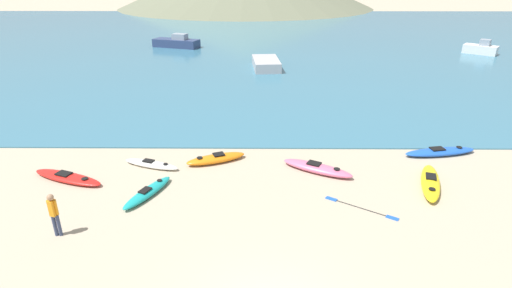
{
  "coord_description": "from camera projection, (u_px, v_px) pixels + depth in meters",
  "views": [
    {
      "loc": [
        -0.34,
        -6.95,
        8.14
      ],
      "look_at": [
        -0.48,
        10.44,
        0.5
      ],
      "focal_mm": 28.0,
      "sensor_mm": 36.0,
      "label": 1
    }
  ],
  "objects": [
    {
      "name": "bay_water",
      "position": [
        262.0,
        37.0,
        51.71
      ],
      "size": [
        160.0,
        70.0,
        0.06
      ],
      "primitive_type": "cube",
      "color": "teal",
      "rests_on": "ground_plane"
    },
    {
      "name": "loose_paddle",
      "position": [
        361.0,
        208.0,
        14.79
      ],
      "size": [
        2.43,
        1.66,
        0.03
      ],
      "color": "black",
      "rests_on": "ground_plane"
    },
    {
      "name": "kayak_on_sand_0",
      "position": [
        151.0,
        164.0,
        17.86
      ],
      "size": [
        2.73,
        1.42,
        0.3
      ],
      "color": "white",
      "rests_on": "ground_plane"
    },
    {
      "name": "kayak_on_sand_2",
      "position": [
        216.0,
        158.0,
        18.28
      ],
      "size": [
        2.83,
        1.75,
        0.4
      ],
      "color": "orange",
      "rests_on": "ground_plane"
    },
    {
      "name": "person_near_foreground",
      "position": [
        54.0,
        212.0,
        12.94
      ],
      "size": [
        0.32,
        0.25,
        1.57
      ],
      "color": "#384260",
      "rests_on": "ground_plane"
    },
    {
      "name": "moored_boat_2",
      "position": [
        481.0,
        49.0,
        41.28
      ],
      "size": [
        3.34,
        3.09,
        1.49
      ],
      "color": "white",
      "rests_on": "bay_water"
    },
    {
      "name": "moored_boat_0",
      "position": [
        177.0,
        42.0,
        44.8
      ],
      "size": [
        5.47,
        3.31,
        1.5
      ],
      "color": "navy",
      "rests_on": "bay_water"
    },
    {
      "name": "kayak_on_sand_5",
      "position": [
        440.0,
        152.0,
        19.0
      ],
      "size": [
        3.63,
        1.38,
        0.36
      ],
      "color": "blue",
      "rests_on": "ground_plane"
    },
    {
      "name": "moored_boat_1",
      "position": [
        266.0,
        64.0,
        35.31
      ],
      "size": [
        2.57,
        4.69,
        0.81
      ],
      "color": "#B2B2B7",
      "rests_on": "bay_water"
    },
    {
      "name": "kayak_on_sand_1",
      "position": [
        317.0,
        168.0,
        17.39
      ],
      "size": [
        3.15,
        2.22,
        0.41
      ],
      "color": "#E5668C",
      "rests_on": "ground_plane"
    },
    {
      "name": "kayak_on_sand_3",
      "position": [
        68.0,
        177.0,
        16.73
      ],
      "size": [
        3.5,
        1.97,
        0.3
      ],
      "color": "red",
      "rests_on": "ground_plane"
    },
    {
      "name": "kayak_on_sand_6",
      "position": [
        148.0,
        192.0,
        15.58
      ],
      "size": [
        1.66,
        2.74,
        0.34
      ],
      "color": "teal",
      "rests_on": "ground_plane"
    },
    {
      "name": "kayak_on_sand_4",
      "position": [
        430.0,
        182.0,
        16.25
      ],
      "size": [
        1.76,
        3.31,
        0.39
      ],
      "color": "yellow",
      "rests_on": "ground_plane"
    }
  ]
}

